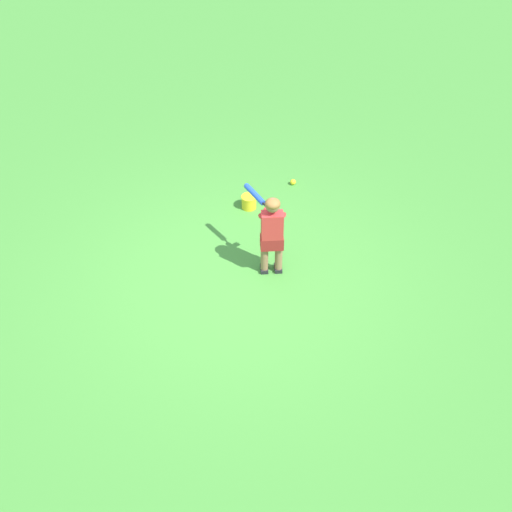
% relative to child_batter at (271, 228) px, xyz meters
% --- Properties ---
extents(ground_plane, '(40.00, 40.00, 0.00)m').
position_rel_child_batter_xyz_m(ground_plane, '(0.20, 0.40, -0.65)').
color(ground_plane, '#479338').
extents(child_batter, '(0.75, 0.43, 1.08)m').
position_rel_child_batter_xyz_m(child_batter, '(0.00, 0.00, 0.00)').
color(child_batter, '#232328').
rests_on(child_batter, ground).
extents(play_ball_center_lawn, '(0.08, 0.08, 0.08)m').
position_rel_child_batter_xyz_m(play_ball_center_lawn, '(0.83, -1.63, -0.61)').
color(play_ball_center_lawn, yellow).
rests_on(play_ball_center_lawn, ground).
extents(toy_bucket, '(0.22, 0.22, 0.19)m').
position_rel_child_batter_xyz_m(toy_bucket, '(0.98, -0.82, -0.55)').
color(toy_bucket, yellow).
rests_on(toy_bucket, ground).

